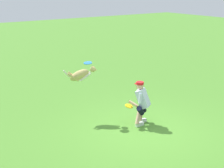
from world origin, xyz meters
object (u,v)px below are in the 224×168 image
object	(u,v)px
person	(142,102)
dog	(81,75)
frisbee_flying	(88,63)
frisbee_held	(129,106)

from	to	relation	value
person	dog	size ratio (longest dim) A/B	1.42
dog	frisbee_flying	xyz separation A→B (m)	(-0.13, 0.18, 0.37)
frisbee_held	frisbee_flying	bearing A→B (deg)	-56.52
person	frisbee_held	world-z (taller)	person
dog	frisbee_flying	world-z (taller)	frisbee_flying
person	dog	xyz separation A→B (m)	(1.20, -1.38, 0.70)
frisbee_flying	person	bearing A→B (deg)	131.97
frisbee_flying	frisbee_held	size ratio (longest dim) A/B	1.05
person	frisbee_held	size ratio (longest dim) A/B	5.53
person	frisbee_flying	distance (m)	1.93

